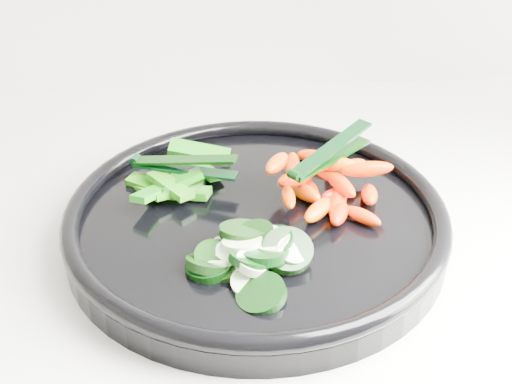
{
  "coord_description": "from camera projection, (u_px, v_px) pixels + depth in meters",
  "views": [
    {
      "loc": [
        0.18,
        1.06,
        1.35
      ],
      "look_at": [
        0.22,
        1.63,
        0.99
      ],
      "focal_mm": 50.0,
      "sensor_mm": 36.0,
      "label": 1
    }
  ],
  "objects": [
    {
      "name": "pepper_pile",
      "position": [
        177.0,
        181.0,
        0.74
      ],
      "size": [
        0.11,
        0.12,
        0.04
      ],
      "color": "#22700A",
      "rests_on": "veggie_tray"
    },
    {
      "name": "tong_carrot",
      "position": [
        329.0,
        154.0,
        0.7
      ],
      "size": [
        0.09,
        0.09,
        0.02
      ],
      "color": "black",
      "rests_on": "carrot_pile"
    },
    {
      "name": "carrot_pile",
      "position": [
        325.0,
        183.0,
        0.72
      ],
      "size": [
        0.13,
        0.16,
        0.05
      ],
      "color": "red",
      "rests_on": "veggie_tray"
    },
    {
      "name": "cucumber_pile",
      "position": [
        243.0,
        256.0,
        0.63
      ],
      "size": [
        0.13,
        0.14,
        0.04
      ],
      "color": "black",
      "rests_on": "veggie_tray"
    },
    {
      "name": "tong_pepper",
      "position": [
        182.0,
        164.0,
        0.73
      ],
      "size": [
        0.11,
        0.05,
        0.02
      ],
      "color": "black",
      "rests_on": "pepper_pile"
    },
    {
      "name": "veggie_tray",
      "position": [
        256.0,
        222.0,
        0.7
      ],
      "size": [
        0.49,
        0.49,
        0.04
      ],
      "color": "black",
      "rests_on": "counter"
    }
  ]
}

